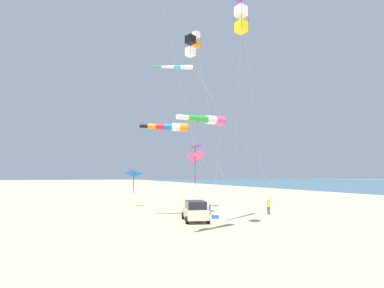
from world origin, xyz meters
TOP-DOWN VIEW (x-y plane):
  - ground_plane at (0.00, 0.00)m, footprint 600.00×600.00m
  - parked_car at (-5.39, -4.52)m, footprint 2.80×4.60m
  - cooler_box at (-2.91, -3.49)m, footprint 0.62×0.42m
  - person_adult_flyer at (3.72, -2.72)m, footprint 0.66×0.65m
  - person_child_green_jacket at (-2.16, -0.50)m, footprint 0.37×0.40m
  - kite_windsock_red_high_left at (-7.02, -1.99)m, footprint 11.98×1.95m
  - kite_windsock_blue_topmost at (-7.45, -6.00)m, footprint 14.66×1.10m
  - kite_box_small_distant at (-5.77, -4.27)m, footprint 10.95×3.49m
  - kite_box_long_streamer_right at (-4.73, -12.10)m, footprint 4.32×9.59m
  - kite_delta_striped_overhead at (-7.68, -10.44)m, footprint 2.99×7.60m
  - kite_box_black_fish_shape at (-3.42, 0.14)m, footprint 3.25×2.99m
  - kite_windsock_yellow_midlevel at (-6.96, -11.03)m, footprint 6.80×9.78m
  - kite_delta_teal_far_right at (-5.53, -4.95)m, footprint 7.37×5.44m
  - kite_delta_purple_drifting at (-8.52, 9.81)m, footprint 8.40×8.74m

SIDE VIEW (x-z plane):
  - ground_plane at x=0.00m, z-range 0.00..0.00m
  - cooler_box at x=-2.91m, z-range 0.00..0.42m
  - person_child_green_jacket at x=-2.16m, z-range 0.05..1.19m
  - parked_car at x=-5.39m, z-range 0.03..1.88m
  - person_adult_flyer at x=3.72m, z-range 0.08..1.93m
  - kite_delta_purple_drifting at x=-8.52m, z-range 1.91..6.82m
  - kite_delta_striped_overhead at x=-7.68m, z-range 2.49..8.37m
  - kite_delta_teal_far_right at x=-5.53m, z-range 3.24..10.23m
  - kite_windsock_yellow_midlevel at x=-6.96m, z-range 3.79..12.33m
  - kite_windsock_red_high_left at x=-7.02m, z-range 4.25..13.60m
  - kite_windsock_blue_topmost at x=-7.45m, z-range 6.62..20.55m
  - kite_box_long_streamer_right at x=-4.73m, z-range 7.23..23.64m
  - kite_box_small_distant at x=-5.77m, z-range 7.77..25.33m
  - kite_box_black_fish_shape at x=-3.42m, z-range 9.29..29.71m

